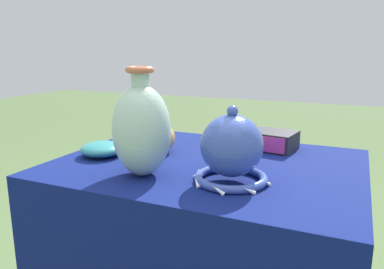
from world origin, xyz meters
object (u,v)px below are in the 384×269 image
(pot_squat_ivory, at_px, (150,128))
(vase_tall_bulbous, at_px, (142,129))
(mosaic_tile_box, at_px, (273,140))
(bowl_shallow_teal, at_px, (102,149))
(jar_round_ochre, at_px, (158,137))
(bowl_shallow_slate, at_px, (231,146))
(vase_dome_bell, at_px, (232,151))

(pot_squat_ivory, bearing_deg, vase_tall_bulbous, -62.02)
(vase_tall_bulbous, distance_m, mosaic_tile_box, 0.52)
(bowl_shallow_teal, relative_size, jar_round_ochre, 1.18)
(vase_tall_bulbous, xyz_separation_m, bowl_shallow_slate, (0.16, 0.29, -0.10))
(bowl_shallow_slate, bearing_deg, mosaic_tile_box, 52.37)
(bowl_shallow_teal, bearing_deg, vase_tall_bulbous, -26.20)
(mosaic_tile_box, distance_m, bowl_shallow_slate, 0.18)
(vase_dome_bell, height_order, mosaic_tile_box, vase_dome_bell)
(vase_tall_bulbous, bearing_deg, bowl_shallow_teal, 153.80)
(vase_tall_bulbous, xyz_separation_m, pot_squat_ivory, (-0.23, 0.43, -0.10))
(pot_squat_ivory, height_order, bowl_shallow_teal, pot_squat_ivory)
(vase_tall_bulbous, xyz_separation_m, bowl_shallow_teal, (-0.22, 0.11, -0.11))
(vase_tall_bulbous, height_order, vase_dome_bell, vase_tall_bulbous)
(vase_dome_bell, relative_size, pot_squat_ivory, 1.44)
(jar_round_ochre, bearing_deg, mosaic_tile_box, 30.54)
(pot_squat_ivory, relative_size, jar_round_ochre, 1.23)
(vase_tall_bulbous, xyz_separation_m, jar_round_ochre, (-0.08, 0.22, -0.08))
(vase_tall_bulbous, bearing_deg, jar_round_ochre, 108.67)
(vase_dome_bell, bearing_deg, bowl_shallow_teal, 172.03)
(vase_dome_bell, bearing_deg, pot_squat_ivory, 140.74)
(mosaic_tile_box, xyz_separation_m, jar_round_ochre, (-0.35, -0.21, 0.02))
(vase_dome_bell, xyz_separation_m, mosaic_tile_box, (0.03, 0.39, -0.05))
(bowl_shallow_slate, xyz_separation_m, bowl_shallow_teal, (-0.39, -0.18, -0.01))
(bowl_shallow_slate, height_order, bowl_shallow_teal, bowl_shallow_slate)
(vase_tall_bulbous, relative_size, bowl_shallow_teal, 2.17)
(vase_tall_bulbous, bearing_deg, pot_squat_ivory, 117.98)
(vase_dome_bell, distance_m, mosaic_tile_box, 0.39)
(vase_dome_bell, xyz_separation_m, bowl_shallow_teal, (-0.47, 0.07, -0.06))
(bowl_shallow_slate, distance_m, pot_squat_ivory, 0.42)
(vase_tall_bulbous, relative_size, vase_dome_bell, 1.45)
(mosaic_tile_box, bearing_deg, vase_dome_bell, -85.28)
(mosaic_tile_box, distance_m, pot_squat_ivory, 0.50)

